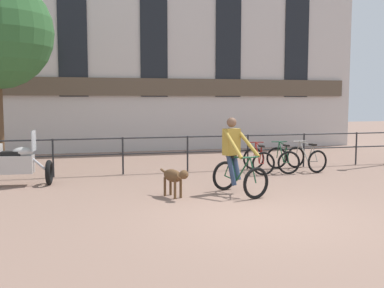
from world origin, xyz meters
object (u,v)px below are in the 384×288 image
at_px(parked_bicycle_near_lamp, 258,160).
at_px(parked_bicycle_mid_left, 283,159).
at_px(parked_bicycle_mid_right, 306,158).
at_px(cyclist_with_bike, 236,160).
at_px(parked_motorcycle, 14,163).
at_px(dog, 175,177).

relative_size(parked_bicycle_near_lamp, parked_bicycle_mid_left, 1.01).
bearing_deg(parked_bicycle_mid_left, parked_bicycle_mid_right, -173.05).
distance_m(cyclist_with_bike, parked_motorcycle, 5.39).
distance_m(parked_bicycle_near_lamp, parked_bicycle_mid_left, 0.76).
bearing_deg(parked_bicycle_mid_left, parked_motorcycle, 9.78).
height_order(cyclist_with_bike, parked_bicycle_near_lamp, cyclist_with_bike).
height_order(dog, parked_bicycle_mid_left, parked_bicycle_mid_left).
bearing_deg(cyclist_with_bike, parked_bicycle_near_lamp, 39.39).
distance_m(dog, parked_bicycle_mid_right, 5.30).
height_order(dog, parked_bicycle_near_lamp, parked_bicycle_near_lamp).
xyz_separation_m(dog, parked_bicycle_near_lamp, (3.07, 2.63, -0.10)).
bearing_deg(dog, parked_bicycle_mid_left, 11.34).
bearing_deg(parked_bicycle_near_lamp, parked_motorcycle, 10.92).
height_order(dog, parked_motorcycle, parked_motorcycle).
bearing_deg(cyclist_with_bike, parked_bicycle_mid_right, 21.02).
xyz_separation_m(parked_bicycle_near_lamp, parked_bicycle_mid_left, (0.76, -0.00, 0.00)).
bearing_deg(parked_bicycle_mid_left, cyclist_with_bike, 53.70).
bearing_deg(dog, parked_bicycle_mid_right, 6.65).
distance_m(dog, parked_bicycle_mid_left, 4.65).
height_order(parked_bicycle_mid_left, parked_bicycle_mid_right, same).
height_order(cyclist_with_bike, dog, cyclist_with_bike).
bearing_deg(parked_bicycle_mid_right, parked_motorcycle, -5.28).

